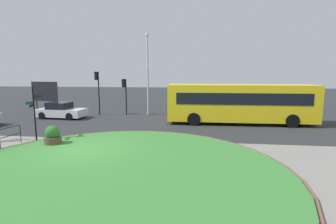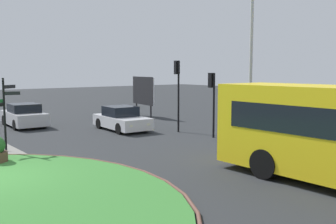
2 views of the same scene
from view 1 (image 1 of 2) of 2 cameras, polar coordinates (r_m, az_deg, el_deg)
ground at (r=13.95m, az=-17.96°, el=-8.27°), size 120.00×120.00×0.00m
sidewalk_paving at (r=12.40m, az=-21.58°, el=-10.55°), size 32.00×8.33×0.02m
grass_island at (r=10.68m, az=-12.10°, el=-13.03°), size 14.19×14.19×0.10m
grass_kerb_ring at (r=10.68m, az=-12.10°, el=-13.01°), size 14.50×14.50×0.11m
signpost_directional at (r=16.88m, az=-27.80°, el=0.69°), size 0.52×1.29×3.27m
bus_yellow at (r=20.84m, az=15.86°, el=2.00°), size 11.32×2.69×3.09m
car_far_lane at (r=24.63m, az=-22.84°, el=0.23°), size 4.32×2.13×1.42m
traffic_light_near at (r=25.27m, az=-15.56°, el=6.16°), size 0.49×0.31×4.12m
traffic_light_far at (r=24.64m, az=-9.73°, el=5.19°), size 0.49×0.26×3.44m
lamppost_tall at (r=24.51m, az=-4.58°, el=8.99°), size 0.32×0.32×7.66m
billboard_left at (r=30.80m, az=-25.84°, el=4.06°), size 3.30×0.62×3.07m
planter_near_signpost at (r=15.56m, az=-24.44°, el=-4.99°), size 0.91×0.91×1.11m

